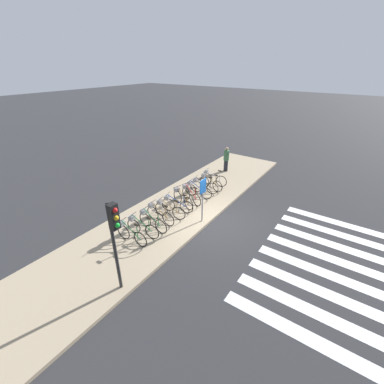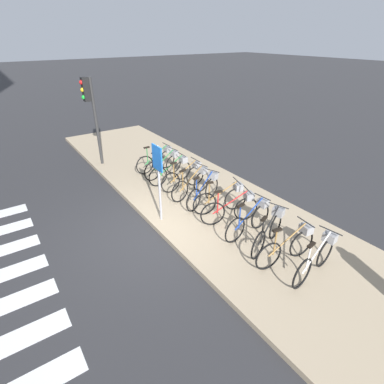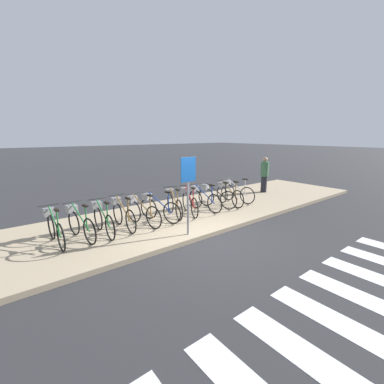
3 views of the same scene
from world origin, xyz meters
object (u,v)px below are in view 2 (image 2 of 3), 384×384
parked_bicycle_3 (186,175)px  parked_bicycle_10 (290,245)px  parked_bicycle_7 (233,207)px  parked_bicycle_9 (270,229)px  parked_bicycle_4 (193,182)px  traffic_light (90,104)px  parked_bicycle_11 (317,257)px  parked_bicycle_5 (205,189)px  sign_post (158,171)px  parked_bicycle_0 (158,159)px  parked_bicycle_6 (224,198)px  parked_bicycle_1 (165,164)px  parked_bicycle_8 (251,218)px  parked_bicycle_2 (173,170)px

parked_bicycle_3 → parked_bicycle_10: (4.01, -0.11, 0.00)m
parked_bicycle_7 → parked_bicycle_9: size_ratio=1.00×
parked_bicycle_4 → traffic_light: bearing=-159.4°
parked_bicycle_10 → parked_bicycle_11: 0.57m
parked_bicycle_5 → traffic_light: bearing=-161.5°
parked_bicycle_9 → sign_post: 2.88m
parked_bicycle_0 → parked_bicycle_6: same height
parked_bicycle_6 → parked_bicycle_10: size_ratio=0.97×
parked_bicycle_6 → parked_bicycle_1: bearing=-177.7°
parked_bicycle_6 → parked_bicycle_10: 2.29m
parked_bicycle_0 → parked_bicycle_8: same height
parked_bicycle_1 → parked_bicycle_2: bearing=-4.6°
parked_bicycle_0 → parked_bicycle_3: size_ratio=1.00×
parked_bicycle_4 → sign_post: (0.59, -1.42, 0.93)m
parked_bicycle_2 → parked_bicycle_9: same height
parked_bicycle_5 → parked_bicycle_8: bearing=0.5°
parked_bicycle_2 → parked_bicycle_7: (2.83, 0.03, 0.00)m
parked_bicycle_4 → sign_post: bearing=-67.3°
parked_bicycle_5 → sign_post: size_ratio=0.73×
parked_bicycle_4 → parked_bicycle_10: same height
parked_bicycle_11 → traffic_light: bearing=-168.6°
parked_bicycle_0 → parked_bicycle_2: 1.10m
parked_bicycle_1 → parked_bicycle_9: bearing=0.2°
parked_bicycle_2 → traffic_light: traffic_light is taller
parked_bicycle_7 → parked_bicycle_10: (1.77, -0.04, 0.00)m
parked_bicycle_3 → parked_bicycle_9: same height
parked_bicycle_0 → parked_bicycle_3: bearing=0.9°
parked_bicycle_1 → sign_post: bearing=-32.8°
parked_bicycle_1 → parked_bicycle_10: 5.15m
parked_bicycle_11 → parked_bicycle_7: bearing=-177.4°
parked_bicycle_9 → sign_post: size_ratio=0.73×
parked_bicycle_2 → parked_bicycle_10: bearing=-0.1°
parked_bicycle_9 → parked_bicycle_11: bearing=3.9°
sign_post → parked_bicycle_9: bearing=32.6°
parked_bicycle_2 → traffic_light: size_ratio=0.51×
parked_bicycle_3 → parked_bicycle_9: bearing=-0.7°
parked_bicycle_5 → parked_bicycle_4: bearing=-178.1°
parked_bicycle_2 → parked_bicycle_5: size_ratio=1.05×
parked_bicycle_1 → parked_bicycle_4: bearing=-0.9°
parked_bicycle_3 → parked_bicycle_6: same height
parked_bicycle_4 → parked_bicycle_11: same height
parked_bicycle_1 → parked_bicycle_9: 4.54m
parked_bicycle_5 → parked_bicycle_11: (3.50, 0.10, 0.00)m
parked_bicycle_10 → traffic_light: 7.76m
parked_bicycle_5 → parked_bicycle_10: same height
parked_bicycle_10 → parked_bicycle_2: bearing=179.9°
parked_bicycle_2 → parked_bicycle_8: (3.43, 0.05, 0.00)m
parked_bicycle_3 → parked_bicycle_9: 3.41m
parked_bicycle_9 → parked_bicycle_11: same height
parked_bicycle_0 → parked_bicycle_8: bearing=-0.3°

